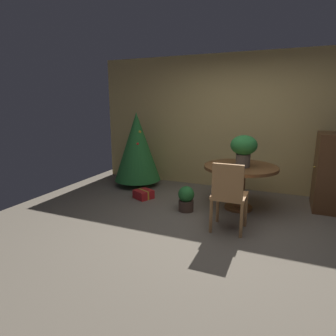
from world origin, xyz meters
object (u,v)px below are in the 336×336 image
holiday_tree (137,147)px  gift_box_red (144,194)px  round_dining_table (240,175)px  wooden_chair_near (229,193)px  potted_plant (186,198)px  flower_vase (244,148)px  wooden_cabinet (332,172)px

holiday_tree → gift_box_red: holiday_tree is taller
round_dining_table → gift_box_red: size_ratio=2.97×
wooden_chair_near → round_dining_table: bearing=90.0°
holiday_tree → potted_plant: (1.41, -0.98, -0.61)m
round_dining_table → flower_vase: flower_vase is taller
round_dining_table → wooden_chair_near: (0.00, -0.92, -0.03)m
wooden_cabinet → wooden_chair_near: bearing=-132.4°
round_dining_table → wooden_chair_near: size_ratio=1.22×
round_dining_table → potted_plant: size_ratio=2.84×
holiday_tree → flower_vase: bearing=-15.6°
wooden_chair_near → gift_box_red: (-1.67, 0.77, -0.46)m
round_dining_table → holiday_tree: bearing=165.9°
wooden_chair_near → wooden_cabinet: bearing=47.6°
wooden_chair_near → holiday_tree: holiday_tree is taller
holiday_tree → wooden_cabinet: holiday_tree is taller
wooden_chair_near → holiday_tree: (-2.17, 1.47, 0.27)m
wooden_chair_near → holiday_tree: 2.63m
round_dining_table → wooden_cabinet: (1.34, 0.55, 0.05)m
round_dining_table → flower_vase: 0.46m
holiday_tree → round_dining_table: bearing=-14.1°
round_dining_table → holiday_tree: holiday_tree is taller
gift_box_red → potted_plant: bearing=-16.9°
round_dining_table → gift_box_red: round_dining_table is taller
flower_vase → gift_box_red: 1.95m
holiday_tree → wooden_cabinet: (3.51, 0.01, -0.20)m
potted_plant → wooden_cabinet: bearing=25.1°
wooden_chair_near → potted_plant: wooden_chair_near is taller
flower_vase → wooden_cabinet: size_ratio=0.40×
round_dining_table → holiday_tree: size_ratio=0.77×
potted_plant → wooden_chair_near: bearing=-33.1°
round_dining_table → potted_plant: round_dining_table is taller
potted_plant → flower_vase: bearing=24.3°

